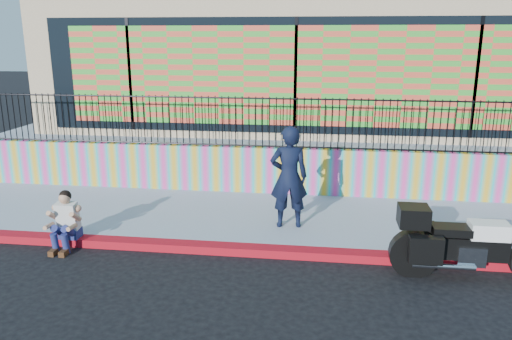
# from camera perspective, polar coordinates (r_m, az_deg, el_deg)

# --- Properties ---
(ground) EXTENTS (90.00, 90.00, 0.00)m
(ground) POSITION_cam_1_polar(r_m,az_deg,el_deg) (9.06, 2.68, -9.75)
(ground) COLOR black
(ground) RESTS_ON ground
(red_curb) EXTENTS (16.00, 0.30, 0.15)m
(red_curb) POSITION_cam_1_polar(r_m,az_deg,el_deg) (9.03, 2.69, -9.32)
(red_curb) COLOR #A70B24
(red_curb) RESTS_ON ground
(sidewalk) EXTENTS (16.00, 3.00, 0.15)m
(sidewalk) POSITION_cam_1_polar(r_m,az_deg,el_deg) (10.55, 3.47, -5.65)
(sidewalk) COLOR #8E98AB
(sidewalk) RESTS_ON ground
(mural_wall) EXTENTS (16.00, 0.20, 1.10)m
(mural_wall) POSITION_cam_1_polar(r_m,az_deg,el_deg) (11.88, 4.09, -0.11)
(mural_wall) COLOR #E63C99
(mural_wall) RESTS_ON sidewalk
(metal_fence) EXTENTS (15.80, 0.04, 1.20)m
(metal_fence) POSITION_cam_1_polar(r_m,az_deg,el_deg) (11.63, 4.19, 5.36)
(metal_fence) COLOR black
(metal_fence) RESTS_ON mural_wall
(elevated_platform) EXTENTS (16.00, 10.00, 1.25)m
(elevated_platform) POSITION_cam_1_polar(r_m,az_deg,el_deg) (16.86, 5.18, 4.13)
(elevated_platform) COLOR #8E98AB
(elevated_platform) RESTS_ON ground
(storefront_building) EXTENTS (14.00, 8.06, 4.00)m
(storefront_building) POSITION_cam_1_polar(r_m,az_deg,el_deg) (16.35, 5.37, 13.04)
(storefront_building) COLOR tan
(storefront_building) RESTS_ON elevated_platform
(police_motorcycle) EXTENTS (2.54, 0.84, 1.58)m
(police_motorcycle) POSITION_cam_1_polar(r_m,az_deg,el_deg) (8.71, 23.39, -7.36)
(police_motorcycle) COLOR black
(police_motorcycle) RESTS_ON ground
(police_officer) EXTENTS (0.80, 0.59, 2.01)m
(police_officer) POSITION_cam_1_polar(r_m,az_deg,el_deg) (9.68, 3.78, -0.81)
(police_officer) COLOR black
(police_officer) RESTS_ON sidewalk
(seated_man) EXTENTS (0.54, 0.71, 1.06)m
(seated_man) POSITION_cam_1_polar(r_m,az_deg,el_deg) (9.79, -21.07, -6.00)
(seated_man) COLOR navy
(seated_man) RESTS_ON ground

